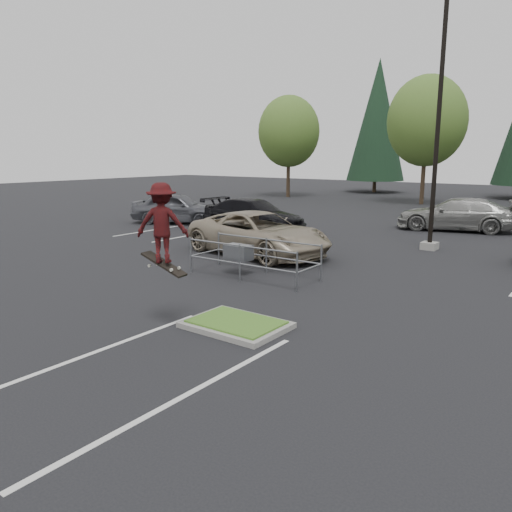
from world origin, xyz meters
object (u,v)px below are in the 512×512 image
Objects in this scene: skateboarder at (162,223)px; car_l_black at (254,216)px; cart_corral at (242,253)px; light_pole at (437,135)px; car_far_silver at (457,214)px; car_l_grey at (176,208)px; decid_a at (289,134)px; decid_b at (427,124)px; car_l_tan at (259,233)px; conif_a at (377,120)px.

skateboarder is 0.35× the size of car_l_black.
skateboarder is at bearing -148.87° from car_l_black.
light_pole is at bearing 65.98° from cart_corral.
car_l_grey is at bearing -78.37° from car_far_silver.
cart_corral is 0.82× the size of car_l_grey.
light_pole is 1.79× the size of car_l_black.
decid_a is at bearing 135.75° from light_pole.
cart_corral is at bearing -83.46° from decid_b.
cart_corral is 0.72× the size of car_far_silver.
decid_a is 19.65m from car_l_grey.
skateboarder is (16.81, -31.03, -3.21)m from decid_a.
car_l_tan is (1.51, -23.53, -5.21)m from decid_b.
light_pole is 9.39m from car_l_black.
conif_a is 2.28× the size of car_far_silver.
car_l_tan is 5.76m from car_l_black.
car_l_tan is at bearing -139.12° from car_l_black.
decid_a is 0.69× the size of conif_a.
car_l_grey is 14.93m from car_far_silver.
skateboarder is 19.10m from car_far_silver.
decid_b is (-6.51, 18.53, 1.48)m from light_pole.
conif_a is at bearing -161.80° from car_far_silver.
decid_a reaches higher than car_l_grey.
car_l_black is (9.91, -18.53, -4.76)m from decid_a.
conif_a is at bearing 68.09° from decid_a.
conif_a is 43.21m from skateboarder.
light_pole reaches higher than car_l_grey.
decid_b is 27.23m from cart_corral.
decid_b reaches higher than skateboarder.
cart_corral is 0.73× the size of car_l_black.
cart_corral is 9.09m from car_l_black.
skateboarder is at bearing -81.33° from decid_b.
car_far_silver is at bearing -127.15° from skateboarder.
car_far_silver is (8.04, 6.50, 0.01)m from car_l_black.
decid_a is (-18.51, 18.03, 1.02)m from light_pole.
car_far_silver is (5.95, -12.53, -5.22)m from decid_b.
car_l_tan is (-1.53, 3.00, 0.10)m from cart_corral.
skateboarder is at bearing -148.61° from car_l_tan.
car_far_silver is (2.91, 14.00, 0.09)m from cart_corral.
decid_a is 30.46m from cart_corral.
cart_corral is (3.04, -26.54, -5.31)m from decid_b.
decid_a is at bearing 30.38° from car_l_black.
conif_a is at bearing 130.17° from decid_b.
decid_b is 0.74× the size of conif_a.
decid_a is 12.02m from decid_b.
car_l_grey is at bearing -88.99° from conif_a.
conif_a is at bearing 106.43° from cart_corral.
car_l_black is 5.40m from car_l_grey.
car_far_silver is at bearing -33.83° from decid_a.
car_l_grey is at bearing 92.24° from car_l_black.
conif_a is at bearing 117.38° from light_pole.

